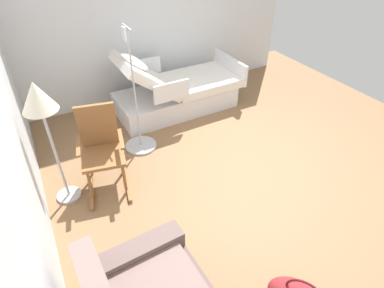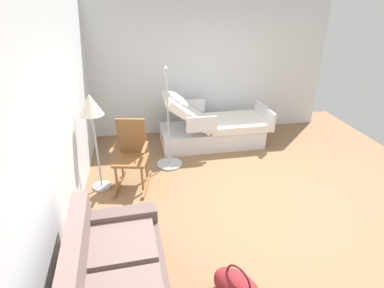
% 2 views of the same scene
% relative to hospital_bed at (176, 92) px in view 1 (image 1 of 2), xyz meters
% --- Properties ---
extents(ground_plane, '(6.42, 6.42, 0.00)m').
position_rel_hospital_bed_xyz_m(ground_plane, '(-1.84, -0.08, -0.32)').
color(ground_plane, olive).
extents(back_wall, '(5.34, 0.10, 2.70)m').
position_rel_hospital_bed_xyz_m(back_wall, '(-1.84, 2.33, 1.03)').
color(back_wall, silver).
rests_on(back_wall, ground).
extents(side_wall, '(0.10, 4.92, 2.70)m').
position_rel_hospital_bed_xyz_m(side_wall, '(0.78, -0.08, 1.03)').
color(side_wall, silver).
rests_on(side_wall, ground).
extents(hospital_bed, '(1.06, 2.08, 1.16)m').
position_rel_hospital_bed_xyz_m(hospital_bed, '(0.00, 0.00, 0.00)').
color(hospital_bed, silver).
rests_on(hospital_bed, ground).
extents(rocking_chair, '(0.84, 0.62, 1.05)m').
position_rel_hospital_bed_xyz_m(rocking_chair, '(-1.21, 1.53, 0.19)').
color(rocking_chair, brown).
rests_on(rocking_chair, ground).
extents(floor_lamp, '(0.34, 0.34, 1.48)m').
position_rel_hospital_bed_xyz_m(floor_lamp, '(-1.24, 2.02, 0.91)').
color(floor_lamp, '#B2B5BA').
rests_on(floor_lamp, ground).
extents(iv_pole, '(0.44, 0.44, 1.69)m').
position_rel_hospital_bed_xyz_m(iv_pole, '(-0.72, 0.92, -0.07)').
color(iv_pole, '#B2B5BA').
rests_on(iv_pole, ground).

